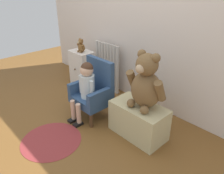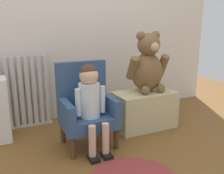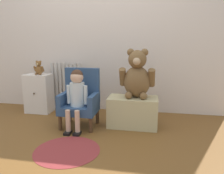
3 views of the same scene
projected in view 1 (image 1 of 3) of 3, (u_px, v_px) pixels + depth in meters
The scene contains 10 objects.
ground_plane at pixel (59, 131), 2.47m from camera, with size 6.00×6.00×0.00m, color brown.
back_wall at pixel (137, 9), 2.69m from camera, with size 3.80×0.05×2.40m, color silver.
radiator at pixel (107, 67), 3.27m from camera, with size 0.50×0.05×0.71m.
small_dresser at pixel (82, 69), 3.40m from camera, with size 0.37×0.27×0.56m.
child_armchair at pixel (94, 91), 2.64m from camera, with size 0.44×0.37×0.71m.
child_figure at pixel (86, 84), 2.51m from camera, with size 0.25×0.35×0.71m.
low_bench at pixel (138, 120), 2.34m from camera, with size 0.60×0.33×0.36m, color #C0B583.
large_teddy_bear at pixel (146, 84), 2.13m from camera, with size 0.42×0.30×0.58m.
small_teddy_bear at pixel (81, 46), 3.20m from camera, with size 0.15×0.10×0.20m.
floor_rug at pixel (51, 140), 2.32m from camera, with size 0.63×0.63×0.01m, color maroon.
Camera 1 is at (1.86, -0.92, 1.55)m, focal length 35.00 mm.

